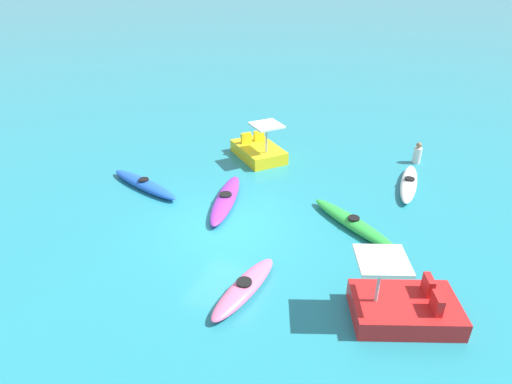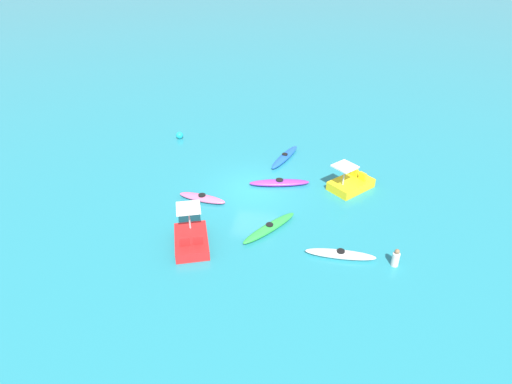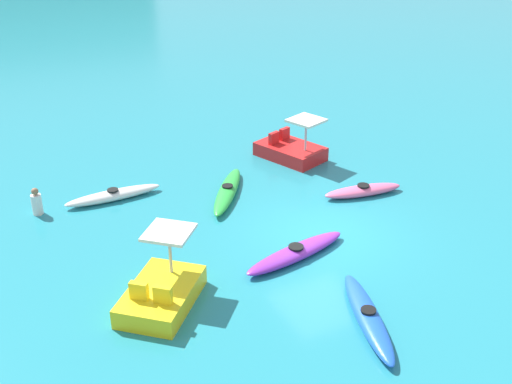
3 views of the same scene
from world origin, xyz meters
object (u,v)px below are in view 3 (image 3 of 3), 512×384
(kayak_purple, at_px, (296,253))
(pedal_boat_yellow, at_px, (161,292))
(kayak_pink, at_px, (363,191))
(kayak_white, at_px, (113,195))
(pedal_boat_red, at_px, (291,149))
(person_near_shore, at_px, (37,203))
(kayak_blue, at_px, (368,317))
(kayak_green, at_px, (228,191))

(kayak_purple, distance_m, pedal_boat_yellow, 3.99)
(kayak_pink, bearing_deg, kayak_white, 156.41)
(kayak_pink, bearing_deg, pedal_boat_red, 99.84)
(kayak_purple, bearing_deg, person_near_shore, 136.10)
(kayak_white, xyz_separation_m, pedal_boat_yellow, (-0.38, -6.04, 0.17))
(pedal_boat_red, bearing_deg, pedal_boat_yellow, -137.63)
(kayak_purple, relative_size, kayak_white, 1.11)
(kayak_blue, distance_m, kayak_purple, 3.21)
(kayak_white, relative_size, pedal_boat_red, 1.13)
(kayak_green, xyz_separation_m, kayak_white, (-3.44, 1.34, 0.00))
(kayak_pink, relative_size, pedal_boat_yellow, 0.98)
(pedal_boat_red, relative_size, person_near_shore, 3.16)
(kayak_blue, xyz_separation_m, kayak_green, (-0.29, 7.50, -0.00))
(person_near_shore, bearing_deg, kayak_green, -13.76)
(kayak_purple, bearing_deg, kayak_white, 122.53)
(kayak_purple, xyz_separation_m, person_near_shore, (-5.93, 5.71, 0.22))
(kayak_blue, xyz_separation_m, pedal_boat_red, (3.06, 9.33, 0.17))
(kayak_blue, bearing_deg, kayak_pink, 56.46)
(kayak_green, height_order, person_near_shore, person_near_shore)
(kayak_blue, height_order, person_near_shore, person_near_shore)
(kayak_blue, relative_size, kayak_purple, 1.00)
(kayak_green, relative_size, pedal_boat_yellow, 1.14)
(kayak_white, bearing_deg, kayak_green, -21.24)
(kayak_purple, distance_m, person_near_shore, 8.24)
(pedal_boat_yellow, bearing_deg, kayak_green, 51.00)
(pedal_boat_red, height_order, person_near_shore, pedal_boat_red)
(kayak_pink, relative_size, person_near_shore, 3.11)
(pedal_boat_yellow, bearing_deg, kayak_white, 86.44)
(pedal_boat_red, relative_size, pedal_boat_yellow, 0.99)
(person_near_shore, bearing_deg, pedal_boat_yellow, -72.20)
(kayak_blue, bearing_deg, kayak_white, 112.85)
(kayak_purple, height_order, kayak_pink, same)
(kayak_green, distance_m, kayak_pink, 4.43)
(kayak_green, relative_size, kayak_white, 1.01)
(pedal_boat_yellow, bearing_deg, person_near_shore, 107.80)
(kayak_purple, xyz_separation_m, pedal_boat_yellow, (-3.97, -0.41, 0.17))
(kayak_green, bearing_deg, kayak_pink, -25.55)
(kayak_white, bearing_deg, kayak_purple, -57.47)
(kayak_green, bearing_deg, pedal_boat_yellow, -129.00)
(kayak_green, relative_size, person_near_shore, 3.62)
(kayak_green, distance_m, pedal_boat_yellow, 6.06)
(kayak_green, bearing_deg, kayak_white, 158.76)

